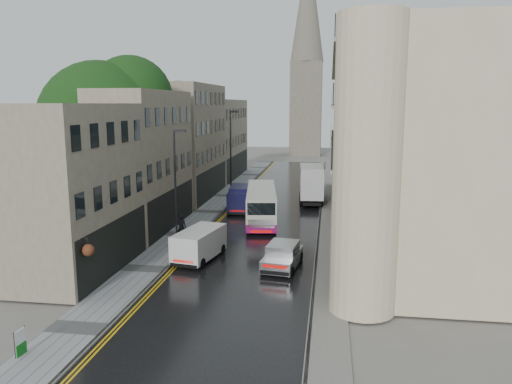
% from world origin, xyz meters
% --- Properties ---
extents(ground, '(200.00, 200.00, 0.00)m').
position_xyz_m(ground, '(0.00, 0.00, 0.00)').
color(ground, slate).
rests_on(ground, ground).
extents(road, '(9.00, 85.00, 0.02)m').
position_xyz_m(road, '(0.00, 27.50, 0.01)').
color(road, black).
rests_on(road, ground).
extents(left_sidewalk, '(2.70, 85.00, 0.12)m').
position_xyz_m(left_sidewalk, '(-5.85, 27.50, 0.06)').
color(left_sidewalk, gray).
rests_on(left_sidewalk, ground).
extents(right_sidewalk, '(1.80, 85.00, 0.12)m').
position_xyz_m(right_sidewalk, '(5.40, 27.50, 0.06)').
color(right_sidewalk, slate).
rests_on(right_sidewalk, ground).
extents(old_shop_row, '(4.50, 56.00, 12.00)m').
position_xyz_m(old_shop_row, '(-9.45, 30.00, 6.00)').
color(old_shop_row, gray).
rests_on(old_shop_row, ground).
extents(modern_block, '(8.00, 40.00, 14.00)m').
position_xyz_m(modern_block, '(10.30, 26.00, 7.00)').
color(modern_block, beige).
rests_on(modern_block, ground).
extents(church_spire, '(6.40, 6.40, 40.00)m').
position_xyz_m(church_spire, '(0.50, 82.00, 20.00)').
color(church_spire, slate).
rests_on(church_spire, ground).
extents(tree_near, '(10.56, 10.56, 13.89)m').
position_xyz_m(tree_near, '(-12.50, 20.00, 6.95)').
color(tree_near, black).
rests_on(tree_near, ground).
extents(tree_far, '(9.24, 9.24, 12.46)m').
position_xyz_m(tree_far, '(-12.20, 33.00, 6.23)').
color(tree_far, black).
rests_on(tree_far, ground).
extents(cream_bus, '(3.80, 10.73, 2.87)m').
position_xyz_m(cream_bus, '(-1.18, 21.75, 1.45)').
color(cream_bus, beige).
rests_on(cream_bus, road).
extents(white_lorry, '(2.79, 7.59, 3.91)m').
position_xyz_m(white_lorry, '(2.55, 31.91, 1.97)').
color(white_lorry, silver).
rests_on(white_lorry, road).
extents(silver_hatchback, '(2.37, 4.44, 1.59)m').
position_xyz_m(silver_hatchback, '(1.48, 11.23, 0.82)').
color(silver_hatchback, '#98989C').
rests_on(silver_hatchback, road).
extents(white_van, '(2.79, 4.89, 2.08)m').
position_xyz_m(white_van, '(-4.19, 11.96, 1.06)').
color(white_van, silver).
rests_on(white_van, road).
extents(navy_van, '(2.39, 5.11, 2.53)m').
position_xyz_m(navy_van, '(-3.82, 26.82, 1.28)').
color(navy_van, black).
rests_on(navy_van, road).
extents(pedestrian, '(0.78, 0.59, 1.92)m').
position_xyz_m(pedestrian, '(-5.45, 17.51, 1.08)').
color(pedestrian, black).
rests_on(pedestrian, left_sidewalk).
extents(lamp_post_near, '(0.93, 0.27, 8.18)m').
position_xyz_m(lamp_post_near, '(-5.48, 16.45, 4.21)').
color(lamp_post_near, black).
rests_on(lamp_post_near, left_sidewalk).
extents(lamp_post_far, '(1.05, 0.60, 9.19)m').
position_xyz_m(lamp_post_far, '(-5.45, 36.33, 4.72)').
color(lamp_post_far, black).
rests_on(lamp_post_far, left_sidewalk).
extents(estate_sign, '(0.13, 0.64, 1.06)m').
position_xyz_m(estate_sign, '(-6.87, -0.06, 0.65)').
color(estate_sign, silver).
rests_on(estate_sign, left_sidewalk).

